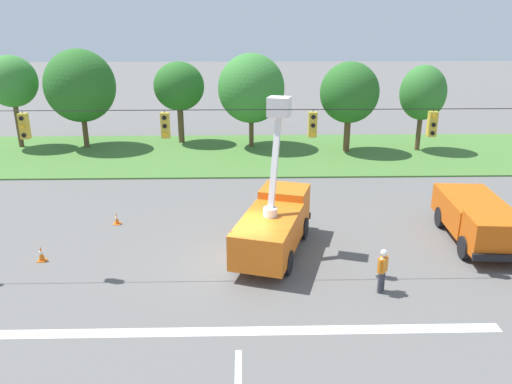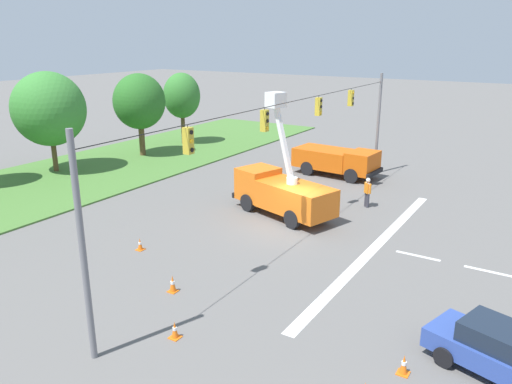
{
  "view_description": "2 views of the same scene",
  "coord_description": "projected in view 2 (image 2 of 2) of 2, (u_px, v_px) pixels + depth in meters",
  "views": [
    {
      "loc": [
        0.24,
        -18.7,
        9.93
      ],
      "look_at": [
        0.79,
        4.32,
        1.78
      ],
      "focal_mm": 35.0,
      "sensor_mm": 36.0,
      "label": 1
    },
    {
      "loc": [
        -21.65,
        -11.36,
        9.55
      ],
      "look_at": [
        -1.52,
        1.22,
        2.18
      ],
      "focal_mm": 35.0,
      "sensor_mm": 36.0,
      "label": 2
    }
  ],
  "objects": [
    {
      "name": "traffic_cone_mid_right",
      "position": [
        140.0,
        244.0,
        23.35
      ],
      "size": [
        0.36,
        0.36,
        0.59
      ],
      "color": "orange",
      "rests_on": "ground"
    },
    {
      "name": "sedan_blue",
      "position": [
        502.0,
        352.0,
        14.52
      ],
      "size": [
        2.94,
        4.63,
        1.56
      ],
      "color": "#2D4799",
      "rests_on": "ground"
    },
    {
      "name": "tree_east",
      "position": [
        49.0,
        109.0,
        35.55
      ],
      "size": [
        5.13,
        5.19,
        7.31
      ],
      "color": "brown",
      "rests_on": "ground"
    },
    {
      "name": "road_worker",
      "position": [
        367.0,
        191.0,
        29.09
      ],
      "size": [
        0.46,
        0.52,
        1.77
      ],
      "color": "#383842",
      "rests_on": "ground"
    },
    {
      "name": "ground_plane",
      "position": [
        291.0,
        228.0,
        26.11
      ],
      "size": [
        200.0,
        200.0,
        0.0
      ],
      "primitive_type": "plane",
      "color": "#605E5B"
    },
    {
      "name": "traffic_cone_near_bucket",
      "position": [
        175.0,
        330.0,
        16.49
      ],
      "size": [
        0.36,
        0.36,
        0.61
      ],
      "color": "orange",
      "rests_on": "ground"
    },
    {
      "name": "traffic_cone_foreground_right",
      "position": [
        173.0,
        284.0,
        19.49
      ],
      "size": [
        0.36,
        0.36,
        0.69
      ],
      "color": "orange",
      "rests_on": "ground"
    },
    {
      "name": "tree_far_east",
      "position": [
        139.0,
        102.0,
        40.63
      ],
      "size": [
        4.39,
        4.07,
        6.82
      ],
      "color": "brown",
      "rests_on": "ground"
    },
    {
      "name": "tree_east_end",
      "position": [
        182.0,
        96.0,
        45.3
      ],
      "size": [
        3.45,
        3.29,
        6.54
      ],
      "color": "brown",
      "rests_on": "ground"
    },
    {
      "name": "signal_gantry",
      "position": [
        293.0,
        142.0,
        24.71
      ],
      "size": [
        26.2,
        0.33,
        7.2
      ],
      "color": "slate",
      "rests_on": "ground"
    },
    {
      "name": "lane_markings",
      "position": [
        407.0,
        253.0,
        23.05
      ],
      "size": [
        17.6,
        15.25,
        0.01
      ],
      "color": "silver",
      "rests_on": "ground"
    },
    {
      "name": "traffic_cone_mid_left",
      "position": [
        404.0,
        365.0,
        14.72
      ],
      "size": [
        0.36,
        0.36,
        0.64
      ],
      "color": "orange",
      "rests_on": "ground"
    },
    {
      "name": "utility_truck_support_near",
      "position": [
        336.0,
        160.0,
        35.76
      ],
      "size": [
        2.94,
        6.26,
        2.0
      ],
      "color": "#D6560F",
      "rests_on": "ground"
    },
    {
      "name": "utility_truck_bucket_lift",
      "position": [
        282.0,
        191.0,
        27.64
      ],
      "size": [
        3.97,
        6.7,
        6.77
      ],
      "color": "orange",
      "rests_on": "ground"
    },
    {
      "name": "grass_verge",
      "position": [
        66.0,
        178.0,
        35.21
      ],
      "size": [
        56.0,
        12.0,
        0.1
      ],
      "primitive_type": "cube",
      "color": "#477533",
      "rests_on": "ground"
    }
  ]
}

